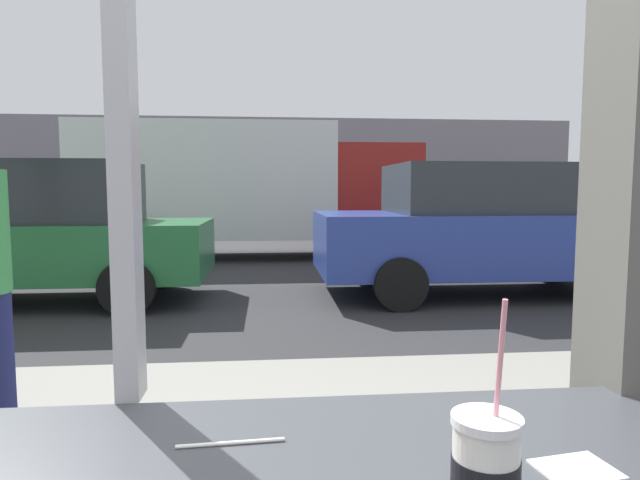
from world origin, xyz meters
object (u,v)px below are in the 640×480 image
object	(u,v)px
soda_cup_left	(485,470)
box_truck	(246,185)
parked_car_blue	(485,229)
parked_car_green	(38,232)

from	to	relation	value
soda_cup_left	box_truck	xyz separation A→B (m)	(-0.74, 10.91, 0.47)
soda_cup_left	parked_car_blue	size ratio (longest dim) A/B	0.07
parked_car_green	box_truck	bearing A→B (deg)	61.09
parked_car_green	parked_car_blue	world-z (taller)	parked_car_green
soda_cup_left	box_truck	world-z (taller)	box_truck
soda_cup_left	parked_car_blue	world-z (taller)	parked_car_blue
soda_cup_left	parked_car_green	bearing A→B (deg)	116.17
parked_car_blue	box_truck	size ratio (longest dim) A/B	0.67
parked_car_blue	box_truck	world-z (taller)	box_truck
parked_car_blue	parked_car_green	bearing A→B (deg)	180.00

